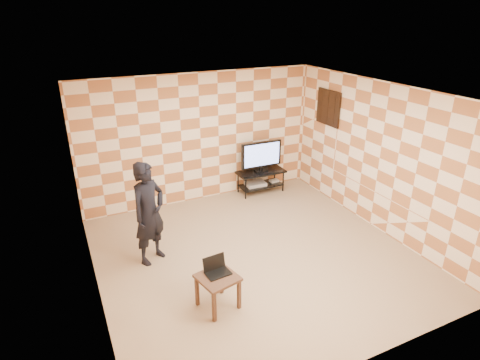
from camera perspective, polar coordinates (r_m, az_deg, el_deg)
name	(u,v)px	position (r m, az deg, el deg)	size (l,w,h in m)	color
floor	(255,255)	(6.87, 2.20, -10.66)	(5.00, 5.00, 0.00)	tan
wall_back	(200,139)	(8.37, -5.64, 5.88)	(5.00, 0.02, 2.70)	#FFE3BC
wall_front	(369,269)	(4.44, 17.89, -11.90)	(5.00, 0.02, 2.70)	#FFE3BC
wall_left	(87,215)	(5.61, -20.93, -4.63)	(0.02, 5.00, 2.70)	#FFE3BC
wall_right	(380,158)	(7.64, 19.24, 2.96)	(0.02, 5.00, 2.70)	#FFE3BC
ceiling	(258,95)	(5.81, 2.61, 12.03)	(5.00, 5.00, 0.02)	white
wall_art	(328,108)	(8.57, 12.45, 10.02)	(0.04, 0.72, 0.72)	black
tv_stand	(261,177)	(8.97, 2.98, 0.48)	(1.07, 0.48, 0.50)	black
tv	(261,155)	(8.78, 3.06, 3.55)	(0.94, 0.18, 0.68)	black
dvd_player	(255,184)	(8.99, 2.21, -0.53)	(0.44, 0.31, 0.07)	#B1B1B3
game_console	(274,181)	(9.21, 4.87, -0.11)	(0.20, 0.14, 0.04)	silver
side_table	(218,282)	(5.61, -3.20, -14.27)	(0.59, 0.59, 0.50)	#3C2415
laptop	(216,269)	(5.61, -3.37, -12.52)	(0.35, 0.29, 0.22)	black
person	(149,213)	(6.50, -12.81, -4.63)	(0.62, 0.41, 1.71)	black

